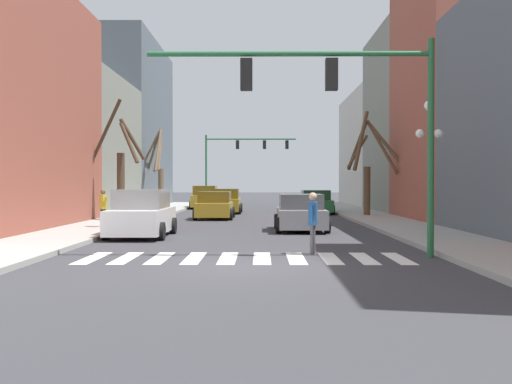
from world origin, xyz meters
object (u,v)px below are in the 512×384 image
(traffic_signal_near, at_px, (344,97))
(street_tree_left_mid, at_px, (158,169))
(street_lamp_right_corner, at_px, (429,141))
(street_tree_right_mid, at_px, (121,169))
(car_parked_right_far, at_px, (205,198))
(car_at_intersection, at_px, (215,206))
(pedestrian_near_right_corner, at_px, (103,205))
(car_driving_toward_lane, at_px, (227,202))
(car_parked_left_mid, at_px, (315,203))
(car_parked_left_near, at_px, (142,215))
(car_parked_left_far, at_px, (301,213))
(traffic_signal_far, at_px, (240,152))
(street_tree_right_near, at_px, (369,163))
(pedestrian_on_right_sidewalk, at_px, (313,218))

(traffic_signal_near, bearing_deg, street_tree_left_mid, 109.38)
(street_lamp_right_corner, relative_size, street_tree_right_mid, 0.76)
(traffic_signal_near, distance_m, car_parked_right_far, 32.05)
(car_at_intersection, relative_size, car_parked_right_far, 0.96)
(pedestrian_near_right_corner, xyz_separation_m, street_tree_right_mid, (-0.40, 5.03, 1.64))
(traffic_signal_near, height_order, car_driving_toward_lane, traffic_signal_near)
(street_lamp_right_corner, bearing_deg, car_driving_toward_lane, 113.10)
(car_parked_left_mid, relative_size, street_tree_left_mid, 0.81)
(traffic_signal_near, relative_size, car_parked_left_near, 1.69)
(car_parked_left_near, height_order, car_parked_right_far, car_parked_right_far)
(car_parked_left_far, height_order, street_tree_left_mid, street_tree_left_mid)
(street_lamp_right_corner, height_order, car_parked_left_far, street_lamp_right_corner)
(car_parked_left_far, bearing_deg, car_parked_left_near, 115.89)
(car_parked_left_mid, distance_m, car_parked_right_far, 11.14)
(traffic_signal_near, xyz_separation_m, traffic_signal_far, (-4.33, 42.20, 0.78))
(traffic_signal_near, bearing_deg, car_driving_toward_lane, 100.72)
(car_parked_left_near, distance_m, car_parked_left_mid, 19.05)
(car_driving_toward_lane, relative_size, car_at_intersection, 1.02)
(street_lamp_right_corner, height_order, car_parked_left_mid, street_lamp_right_corner)
(traffic_signal_far, distance_m, street_lamp_right_corner, 38.27)
(traffic_signal_far, xyz_separation_m, street_tree_right_near, (8.37, -23.32, -1.90))
(traffic_signal_far, distance_m, pedestrian_on_right_sidewalk, 41.80)
(car_parked_left_far, height_order, pedestrian_on_right_sidewalk, pedestrian_on_right_sidewalk)
(car_driving_toward_lane, bearing_deg, street_lamp_right_corner, 23.10)
(car_driving_toward_lane, xyz_separation_m, pedestrian_near_right_corner, (-4.39, -14.58, 0.32))
(traffic_signal_near, distance_m, car_parked_left_mid, 23.72)
(street_tree_right_mid, xyz_separation_m, street_tree_left_mid, (-0.44, 13.42, 0.32))
(car_parked_left_far, distance_m, street_tree_right_near, 11.09)
(car_driving_toward_lane, relative_size, street_tree_left_mid, 0.73)
(pedestrian_near_right_corner, xyz_separation_m, street_tree_right_near, (12.95, 9.60, 2.07))
(street_tree_left_mid, bearing_deg, pedestrian_near_right_corner, -87.37)
(car_parked_left_far, xyz_separation_m, car_at_intersection, (-4.26, 8.39, -0.00))
(car_at_intersection, bearing_deg, street_tree_left_mid, -154.27)
(traffic_signal_far, height_order, car_parked_left_mid, traffic_signal_far)
(street_tree_right_near, bearing_deg, car_parked_left_mid, 120.53)
(car_parked_right_far, height_order, street_tree_left_mid, street_tree_left_mid)
(traffic_signal_near, distance_m, car_parked_left_far, 9.77)
(car_parked_right_far, xyz_separation_m, pedestrian_near_right_corner, (-2.27, -21.89, 0.25))
(car_parked_left_mid, height_order, car_parked_left_far, car_parked_left_mid)
(pedestrian_on_right_sidewalk, bearing_deg, street_tree_right_near, 175.30)
(pedestrian_on_right_sidewalk, bearing_deg, car_parked_left_far, -171.32)
(pedestrian_near_right_corner, height_order, street_tree_right_near, street_tree_right_near)
(street_tree_right_near, bearing_deg, pedestrian_on_right_sidewalk, -104.84)
(traffic_signal_near, distance_m, car_at_intersection, 18.47)
(street_lamp_right_corner, xyz_separation_m, car_parked_left_far, (-4.16, 4.29, -2.74))
(car_at_intersection, distance_m, street_tree_right_near, 9.29)
(street_lamp_right_corner, bearing_deg, car_at_intersection, 123.59)
(street_tree_left_mid, bearing_deg, street_tree_right_near, -32.68)
(pedestrian_on_right_sidewalk, bearing_deg, traffic_signal_far, -164.95)
(traffic_signal_near, xyz_separation_m, car_parked_left_mid, (1.37, 23.42, -3.56))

